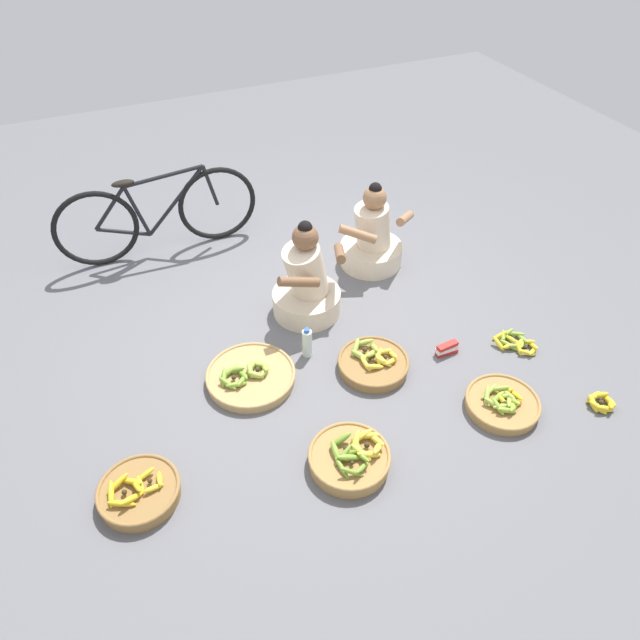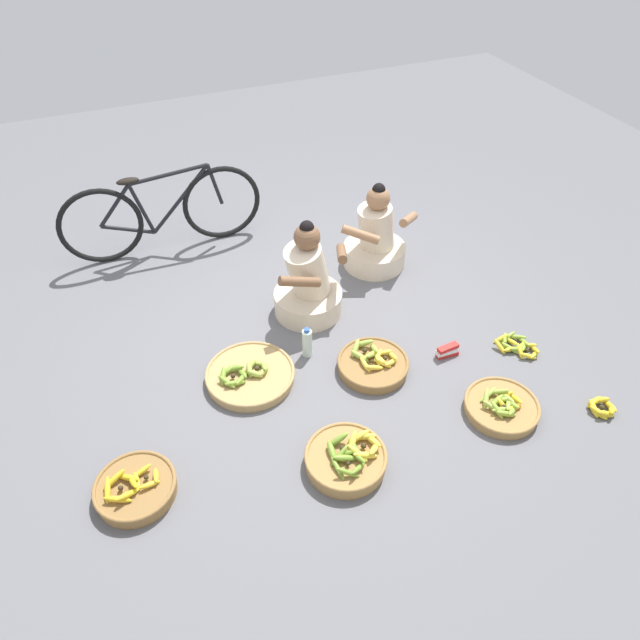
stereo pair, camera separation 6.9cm
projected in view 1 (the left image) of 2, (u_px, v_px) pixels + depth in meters
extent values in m
plane|color=slate|center=(309.00, 339.00, 4.31)|extent=(10.00, 10.00, 0.00)
cylinder|color=beige|center=(307.00, 302.00, 4.49)|extent=(0.52, 0.52, 0.18)
cylinder|color=beige|center=(306.00, 271.00, 4.29)|extent=(0.45, 0.40, 0.47)
sphere|color=brown|center=(305.00, 237.00, 4.10)|extent=(0.19, 0.19, 0.19)
sphere|color=black|center=(305.00, 228.00, 4.05)|extent=(0.10, 0.10, 0.10)
cylinder|color=brown|center=(299.00, 282.00, 4.06)|extent=(0.31, 0.08, 0.16)
cylinder|color=brown|center=(340.00, 253.00, 4.32)|extent=(0.18, 0.31, 0.16)
cylinder|color=beige|center=(371.00, 254.00, 4.96)|extent=(0.52, 0.52, 0.18)
cylinder|color=beige|center=(373.00, 227.00, 4.78)|extent=(0.35, 0.31, 0.40)
sphere|color=#9E704C|center=(375.00, 198.00, 4.61)|extent=(0.19, 0.19, 0.19)
sphere|color=black|center=(375.00, 189.00, 4.56)|extent=(0.10, 0.10, 0.10)
cylinder|color=#9E704C|center=(358.00, 234.00, 4.57)|extent=(0.30, 0.21, 0.16)
cylinder|color=#9E704C|center=(405.00, 218.00, 4.74)|extent=(0.27, 0.26, 0.16)
torus|color=black|center=(96.00, 229.00, 4.79)|extent=(0.68, 0.05, 0.68)
torus|color=black|center=(218.00, 204.00, 5.09)|extent=(0.68, 0.05, 0.68)
cylinder|color=black|center=(176.00, 201.00, 4.91)|extent=(0.55, 0.04, 0.55)
cylinder|color=black|center=(137.00, 212.00, 4.83)|extent=(0.15, 0.03, 0.49)
cylinder|color=black|center=(164.00, 176.00, 4.74)|extent=(0.65, 0.04, 0.08)
cylinder|color=black|center=(124.00, 232.00, 4.90)|extent=(0.42, 0.04, 0.18)
cylinder|color=black|center=(110.00, 208.00, 4.72)|extent=(0.31, 0.04, 0.35)
cylinder|color=black|center=(210.00, 186.00, 4.95)|extent=(0.11, 0.03, 0.38)
ellipsoid|color=black|center=(123.00, 183.00, 4.64)|extent=(0.18, 0.08, 0.05)
cylinder|color=#A87F47|center=(502.00, 405.00, 3.80)|extent=(0.47, 0.47, 0.06)
torus|color=#A87F47|center=(503.00, 401.00, 3.78)|extent=(0.48, 0.48, 0.02)
ellipsoid|color=gold|center=(516.00, 396.00, 3.78)|extent=(0.03, 0.13, 0.07)
ellipsoid|color=gold|center=(505.00, 392.00, 3.81)|extent=(0.13, 0.05, 0.06)
ellipsoid|color=gold|center=(504.00, 402.00, 3.74)|extent=(0.06, 0.13, 0.07)
ellipsoid|color=gold|center=(515.00, 404.00, 3.73)|extent=(0.13, 0.04, 0.06)
sphere|color=#382D19|center=(509.00, 398.00, 3.77)|extent=(0.03, 0.03, 0.03)
ellipsoid|color=#9EB747|center=(507.00, 394.00, 3.79)|extent=(0.04, 0.16, 0.08)
ellipsoid|color=#9EB747|center=(498.00, 389.00, 3.82)|extent=(0.15, 0.11, 0.09)
ellipsoid|color=#9EB747|center=(489.00, 391.00, 3.81)|extent=(0.16, 0.08, 0.06)
ellipsoid|color=#9EB747|center=(487.00, 395.00, 3.78)|extent=(0.12, 0.15, 0.08)
ellipsoid|color=#9EB747|center=(495.00, 405.00, 3.72)|extent=(0.12, 0.15, 0.07)
ellipsoid|color=#9EB747|center=(504.00, 406.00, 3.72)|extent=(0.16, 0.05, 0.06)
ellipsoid|color=#9EB747|center=(509.00, 400.00, 3.75)|extent=(0.13, 0.14, 0.07)
sphere|color=#382D19|center=(498.00, 398.00, 3.77)|extent=(0.03, 0.03, 0.03)
ellipsoid|color=#8CAD38|center=(512.00, 400.00, 3.74)|extent=(0.04, 0.13, 0.08)
ellipsoid|color=#8CAD38|center=(502.00, 397.00, 3.78)|extent=(0.14, 0.08, 0.06)
ellipsoid|color=#8CAD38|center=(497.00, 398.00, 3.77)|extent=(0.14, 0.07, 0.07)
ellipsoid|color=#8CAD38|center=(498.00, 406.00, 3.71)|extent=(0.05, 0.14, 0.08)
ellipsoid|color=#8CAD38|center=(507.00, 410.00, 3.69)|extent=(0.14, 0.08, 0.07)
ellipsoid|color=#8CAD38|center=(513.00, 407.00, 3.71)|extent=(0.13, 0.10, 0.07)
sphere|color=#382D19|center=(505.00, 403.00, 3.73)|extent=(0.03, 0.03, 0.03)
cylinder|color=olive|center=(373.00, 365.00, 4.07)|extent=(0.48, 0.48, 0.07)
torus|color=olive|center=(373.00, 361.00, 4.04)|extent=(0.50, 0.50, 0.02)
ellipsoid|color=yellow|center=(393.00, 355.00, 4.05)|extent=(0.04, 0.13, 0.08)
ellipsoid|color=yellow|center=(384.00, 352.00, 4.08)|extent=(0.13, 0.07, 0.06)
ellipsoid|color=yellow|center=(378.00, 355.00, 4.06)|extent=(0.12, 0.11, 0.06)
ellipsoid|color=yellow|center=(378.00, 358.00, 4.03)|extent=(0.06, 0.13, 0.06)
ellipsoid|color=yellow|center=(384.00, 362.00, 3.99)|extent=(0.12, 0.11, 0.08)
ellipsoid|color=yellow|center=(392.00, 361.00, 4.01)|extent=(0.13, 0.08, 0.06)
sphere|color=#382D19|center=(386.00, 357.00, 4.04)|extent=(0.03, 0.03, 0.03)
ellipsoid|color=#9EB747|center=(374.00, 347.00, 4.09)|extent=(0.07, 0.15, 0.10)
ellipsoid|color=#9EB747|center=(364.00, 343.00, 4.13)|extent=(0.16, 0.09, 0.09)
ellipsoid|color=#9EB747|center=(356.00, 347.00, 4.10)|extent=(0.13, 0.14, 0.08)
ellipsoid|color=#9EB747|center=(360.00, 356.00, 4.05)|extent=(0.11, 0.15, 0.06)
ellipsoid|color=#9EB747|center=(373.00, 353.00, 4.05)|extent=(0.15, 0.10, 0.09)
sphere|color=#382D19|center=(365.00, 350.00, 4.09)|extent=(0.04, 0.04, 0.04)
ellipsoid|color=yellow|center=(380.00, 358.00, 4.03)|extent=(0.03, 0.13, 0.07)
ellipsoid|color=yellow|center=(369.00, 355.00, 4.05)|extent=(0.13, 0.03, 0.08)
ellipsoid|color=yellow|center=(366.00, 364.00, 3.99)|extent=(0.04, 0.13, 0.06)
ellipsoid|color=yellow|center=(375.00, 367.00, 3.97)|extent=(0.14, 0.06, 0.07)
sphere|color=#382D19|center=(373.00, 361.00, 4.01)|extent=(0.03, 0.03, 0.03)
cylinder|color=tan|center=(251.00, 377.00, 3.99)|extent=(0.60, 0.60, 0.06)
torus|color=tan|center=(251.00, 374.00, 3.97)|extent=(0.61, 0.61, 0.02)
ellipsoid|color=#9EB747|center=(265.00, 368.00, 3.96)|extent=(0.06, 0.12, 0.08)
ellipsoid|color=#9EB747|center=(260.00, 365.00, 4.00)|extent=(0.11, 0.11, 0.06)
ellipsoid|color=#9EB747|center=(251.00, 367.00, 3.97)|extent=(0.12, 0.10, 0.07)
ellipsoid|color=#9EB747|center=(250.00, 371.00, 3.94)|extent=(0.05, 0.12, 0.07)
ellipsoid|color=#9EB747|center=(256.00, 375.00, 3.92)|extent=(0.12, 0.09, 0.07)
ellipsoid|color=#9EB747|center=(264.00, 372.00, 3.94)|extent=(0.11, 0.11, 0.06)
sphere|color=#382D19|center=(258.00, 370.00, 3.96)|extent=(0.04, 0.04, 0.04)
ellipsoid|color=olive|center=(242.00, 374.00, 3.93)|extent=(0.06, 0.15, 0.06)
ellipsoid|color=olive|center=(235.00, 370.00, 3.95)|extent=(0.15, 0.10, 0.08)
ellipsoid|color=olive|center=(228.00, 372.00, 3.94)|extent=(0.15, 0.08, 0.06)
ellipsoid|color=olive|center=(224.00, 378.00, 3.90)|extent=(0.09, 0.15, 0.07)
ellipsoid|color=olive|center=(228.00, 383.00, 3.86)|extent=(0.11, 0.14, 0.07)
ellipsoid|color=olive|center=(236.00, 385.00, 3.86)|extent=(0.15, 0.04, 0.06)
ellipsoid|color=olive|center=(242.00, 380.00, 3.89)|extent=(0.13, 0.13, 0.07)
sphere|color=#382D19|center=(234.00, 377.00, 3.90)|extent=(0.03, 0.03, 0.03)
cylinder|color=olive|center=(140.00, 493.00, 3.31)|extent=(0.45, 0.45, 0.08)
torus|color=olive|center=(138.00, 489.00, 3.28)|extent=(0.47, 0.47, 0.02)
ellipsoid|color=yellow|center=(159.00, 479.00, 3.30)|extent=(0.04, 0.12, 0.06)
ellipsoid|color=yellow|center=(146.00, 474.00, 3.32)|extent=(0.13, 0.06, 0.06)
ellipsoid|color=yellow|center=(140.00, 485.00, 3.28)|extent=(0.03, 0.12, 0.05)
ellipsoid|color=yellow|center=(153.00, 488.00, 3.26)|extent=(0.13, 0.05, 0.05)
sphere|color=#382D19|center=(150.00, 481.00, 3.29)|extent=(0.03, 0.03, 0.03)
ellipsoid|color=gold|center=(136.00, 485.00, 3.26)|extent=(0.06, 0.16, 0.09)
ellipsoid|color=gold|center=(131.00, 481.00, 3.29)|extent=(0.14, 0.13, 0.07)
ellipsoid|color=gold|center=(117.00, 484.00, 3.27)|extent=(0.16, 0.09, 0.08)
ellipsoid|color=gold|center=(111.00, 494.00, 3.22)|extent=(0.06, 0.16, 0.07)
ellipsoid|color=gold|center=(122.00, 503.00, 3.19)|extent=(0.16, 0.09, 0.06)
ellipsoid|color=gold|center=(132.00, 499.00, 3.20)|extent=(0.16, 0.10, 0.09)
sphere|color=#382D19|center=(124.00, 492.00, 3.24)|extent=(0.03, 0.03, 0.03)
cylinder|color=#A87F47|center=(349.00, 460.00, 3.47)|extent=(0.48, 0.48, 0.09)
torus|color=#A87F47|center=(349.00, 455.00, 3.44)|extent=(0.49, 0.49, 0.02)
ellipsoid|color=yellow|center=(375.00, 439.00, 3.49)|extent=(0.08, 0.16, 0.07)
ellipsoid|color=yellow|center=(367.00, 436.00, 3.51)|extent=(0.16, 0.11, 0.07)
ellipsoid|color=yellow|center=(361.00, 436.00, 3.50)|extent=(0.16, 0.04, 0.08)
ellipsoid|color=yellow|center=(356.00, 442.00, 3.47)|extent=(0.13, 0.14, 0.09)
ellipsoid|color=yellow|center=(361.00, 452.00, 3.41)|extent=(0.12, 0.15, 0.09)
ellipsoid|color=yellow|center=(369.00, 454.00, 3.41)|extent=(0.16, 0.08, 0.07)
ellipsoid|color=yellow|center=(378.00, 448.00, 3.43)|extent=(0.14, 0.13, 0.10)
sphere|color=#382D19|center=(367.00, 445.00, 3.46)|extent=(0.03, 0.03, 0.03)
ellipsoid|color=olive|center=(357.00, 446.00, 3.45)|extent=(0.05, 0.15, 0.08)
ellipsoid|color=olive|center=(341.00, 439.00, 3.48)|extent=(0.15, 0.04, 0.10)
ellipsoid|color=olive|center=(336.00, 451.00, 3.43)|extent=(0.05, 0.15, 0.07)
ellipsoid|color=olive|center=(349.00, 458.00, 3.39)|extent=(0.16, 0.07, 0.08)
sphere|color=#382D19|center=(346.00, 449.00, 3.44)|extent=(0.04, 0.04, 0.04)
ellipsoid|color=olive|center=(362.00, 456.00, 3.39)|extent=(0.05, 0.15, 0.09)
ellipsoid|color=olive|center=(351.00, 452.00, 3.42)|extent=(0.15, 0.08, 0.08)
ellipsoid|color=olive|center=(343.00, 455.00, 3.40)|extent=(0.15, 0.09, 0.09)
ellipsoid|color=olive|center=(342.00, 468.00, 3.35)|extent=(0.04, 0.16, 0.05)
ellipsoid|color=olive|center=(352.00, 472.00, 3.31)|extent=(0.15, 0.09, 0.09)
ellipsoid|color=olive|center=(362.00, 467.00, 3.34)|extent=(0.14, 0.11, 0.09)
sphere|color=#382D19|center=(352.00, 463.00, 3.37)|extent=(0.03, 0.03, 0.03)
ellipsoid|color=gold|center=(609.00, 401.00, 3.83)|extent=(0.07, 0.14, 0.07)
ellipsoid|color=gold|center=(598.00, 395.00, 3.86)|extent=(0.14, 0.09, 0.08)
ellipsoid|color=gold|center=(593.00, 397.00, 3.86)|extent=(0.14, 0.07, 0.06)
ellipsoid|color=gold|center=(593.00, 404.00, 3.81)|extent=(0.07, 0.14, 0.07)
ellipsoid|color=gold|center=(598.00, 408.00, 3.79)|extent=(0.10, 0.14, 0.07)
ellipsoid|color=gold|center=(606.00, 409.00, 3.77)|extent=(0.14, 0.08, 0.08)
ellipsoid|color=gold|center=(611.00, 405.00, 3.80)|extent=(0.13, 0.11, 0.09)
sphere|color=#382D19|center=(601.00, 402.00, 3.82)|extent=(0.04, 0.04, 0.04)
ellipsoid|color=yellow|center=(510.00, 339.00, 4.27)|extent=(0.03, 0.13, 0.08)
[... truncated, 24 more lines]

